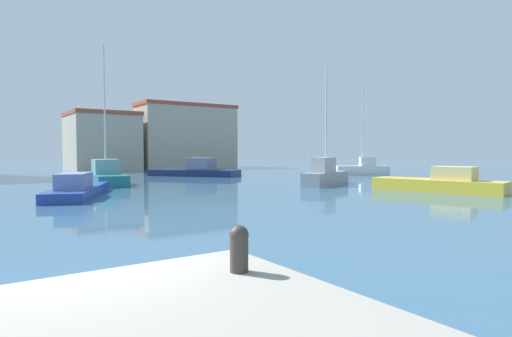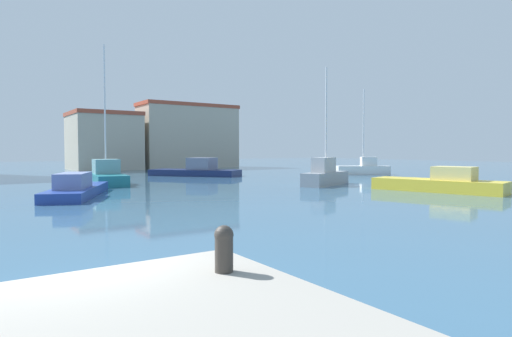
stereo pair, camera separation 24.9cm
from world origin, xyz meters
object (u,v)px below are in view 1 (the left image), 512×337
Objects in this scene: mooring_bollard at (239,247)px; motorboat_yellow_center_channel at (441,183)px; sailboat_teal_behind_lamppost at (106,175)px; motorboat_blue_distant_east at (77,189)px; motorboat_navy_inner_mooring at (196,170)px; sailboat_grey_far_left at (325,175)px; sailboat_white_near_pier at (363,168)px.

mooring_bollard is 0.08× the size of motorboat_yellow_center_channel.
mooring_bollard is 0.06× the size of sailboat_teal_behind_lamppost.
motorboat_navy_inner_mooring is at bearing 43.86° from motorboat_blue_distant_east.
motorboat_navy_inner_mooring is 1.08× the size of motorboat_blue_distant_east.
sailboat_grey_far_left reaches higher than mooring_bollard.
sailboat_grey_far_left reaches higher than motorboat_yellow_center_channel.
mooring_bollard is 0.07× the size of motorboat_navy_inner_mooring.
sailboat_teal_behind_lamppost is (5.91, 28.46, -0.61)m from mooring_bollard.
sailboat_white_near_pier is (15.34, -8.03, 0.09)m from motorboat_navy_inner_mooring.
motorboat_blue_distant_east is at bearing 173.01° from sailboat_grey_far_left.
mooring_bollard is at bearing -153.75° from motorboat_yellow_center_channel.
sailboat_grey_far_left is (-2.53, 7.65, 0.24)m from motorboat_yellow_center_channel.
sailboat_white_near_pier reaches higher than motorboat_navy_inner_mooring.
sailboat_white_near_pier reaches higher than motorboat_yellow_center_channel.
motorboat_blue_distant_east is 0.92× the size of sailboat_white_near_pier.
mooring_bollard is 0.07× the size of sailboat_white_near_pier.
motorboat_navy_inner_mooring is 1.00× the size of sailboat_white_near_pier.
sailboat_teal_behind_lamppost reaches higher than motorboat_navy_inner_mooring.
sailboat_teal_behind_lamppost reaches higher than sailboat_white_near_pier.
sailboat_teal_behind_lamppost is at bearing 174.16° from sailboat_white_near_pier.
sailboat_white_near_pier is at bearing -5.84° from sailboat_teal_behind_lamppost.
motorboat_yellow_center_channel is 21.67m from motorboat_blue_distant_east.
motorboat_yellow_center_channel is at bearing -123.45° from sailboat_white_near_pier.
sailboat_white_near_pier reaches higher than sailboat_grey_far_left.
sailboat_grey_far_left is at bearing -6.99° from motorboat_blue_distant_east.
sailboat_teal_behind_lamppost is at bearing 78.28° from mooring_bollard.
mooring_bollard is at bearing -101.72° from sailboat_teal_behind_lamppost.
motorboat_blue_distant_east is (-19.37, 9.72, -0.08)m from motorboat_yellow_center_channel.
sailboat_teal_behind_lamppost is 1.29× the size of motorboat_blue_distant_east.
sailboat_grey_far_left is at bearing -37.90° from sailboat_teal_behind_lamppost.
mooring_bollard is 0.07× the size of sailboat_grey_far_left.
motorboat_blue_distant_east is (-3.75, -8.13, -0.22)m from sailboat_teal_behind_lamppost.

